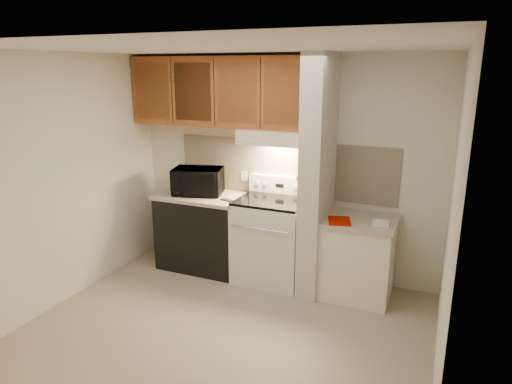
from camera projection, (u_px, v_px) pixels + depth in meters
The scene contains 50 objects.
floor at pixel (226, 329), 4.23m from camera, with size 3.60×3.60×0.00m, color tan.
ceiling at pixel (221, 47), 3.57m from camera, with size 3.60×3.60×0.00m, color white.
wall_back at pixel (283, 167), 5.23m from camera, with size 3.60×0.02×2.50m, color beige.
wall_left at pixel (64, 181), 4.58m from camera, with size 0.02×3.00×2.50m, color beige.
wall_right at pixel (451, 228), 3.22m from camera, with size 0.02×3.00×2.50m, color beige.
backsplash at pixel (283, 168), 5.23m from camera, with size 2.60×0.02×0.63m, color beige.
range_body at pixel (272, 241), 5.13m from camera, with size 0.76×0.65×0.92m, color silver.
oven_window at pixel (261, 248), 4.84m from camera, with size 0.50×0.01×0.30m, color black.
oven_handle at pixel (259, 229), 4.75m from camera, with size 0.02×0.02×0.65m, color silver.
cooktop at pixel (272, 201), 5.01m from camera, with size 0.74×0.64×0.03m, color black.
range_backguard at pixel (281, 185), 5.23m from camera, with size 0.76×0.08×0.20m, color silver.
range_display at pixel (280, 185), 5.19m from camera, with size 0.10×0.01×0.04m, color black.
range_knob_left_outer at pixel (257, 183), 5.30m from camera, with size 0.05×0.05×0.02m, color silver.
range_knob_left_inner at pixel (265, 184), 5.26m from camera, with size 0.05×0.05×0.02m, color silver.
range_knob_right_inner at pixel (295, 187), 5.12m from camera, with size 0.05×0.05×0.02m, color silver.
range_knob_right_outer at pixel (303, 188), 5.09m from camera, with size 0.05×0.05×0.02m, color silver.
dishwasher_front at pixel (204, 232), 5.48m from camera, with size 1.00×0.63×0.87m, color black.
left_countertop at pixel (202, 196), 5.36m from camera, with size 1.04×0.67×0.04m, color #B4A591.
spoon_rest at pixel (228, 200), 5.09m from camera, with size 0.19×0.06×0.01m, color black.
teal_jar at pixel (199, 193), 5.25m from camera, with size 0.08×0.08×0.09m, color #245E5D.
outlet at pixel (244, 176), 5.43m from camera, with size 0.08×0.01×0.12m, color #EDE2C8.
microwave at pixel (198, 181), 5.33m from camera, with size 0.56×0.38×0.31m, color black.
partition_pillar at pixel (318, 177), 4.73m from camera, with size 0.22×0.70×2.50m, color beige.
pillar_trim at pixel (307, 171), 4.76m from camera, with size 0.01×0.70×0.04m, color #995226.
knife_strip at pixel (305, 170), 4.71m from camera, with size 0.02×0.42×0.04m, color black.
knife_blade_a at pixel (300, 183), 4.61m from camera, with size 0.01×0.04×0.16m, color silver.
knife_handle_a at pixel (299, 169), 4.55m from camera, with size 0.02×0.02×0.10m, color black.
knife_blade_b at pixel (302, 182), 4.69m from camera, with size 0.01×0.04×0.18m, color silver.
knife_handle_b at pixel (302, 167), 4.62m from camera, with size 0.02×0.02×0.10m, color black.
knife_blade_c at pixel (304, 182), 4.74m from camera, with size 0.01×0.04×0.20m, color silver.
knife_handle_c at pixel (305, 165), 4.71m from camera, with size 0.02×0.02×0.10m, color black.
knife_blade_d at pixel (306, 178), 4.81m from camera, with size 0.01×0.04×0.16m, color silver.
knife_handle_d at pixel (307, 164), 4.79m from camera, with size 0.02×0.02×0.10m, color black.
knife_blade_e at pixel (309, 177), 4.89m from camera, with size 0.01×0.04×0.18m, color silver.
knife_handle_e at pixel (309, 163), 4.84m from camera, with size 0.02×0.02×0.10m, color black.
oven_mitt at pixel (310, 177), 4.94m from camera, with size 0.03×0.11×0.25m, color gray.
right_cab_base at pixel (358, 259), 4.78m from camera, with size 0.70×0.60×0.81m, color #EDE2C8.
right_countertop at pixel (360, 221), 4.66m from camera, with size 0.74×0.64×0.04m, color #B4A591.
red_folder at pixel (339, 221), 4.59m from camera, with size 0.22×0.30×0.01m, color #9C0D00.
white_box at pixel (381, 223), 4.48m from camera, with size 0.16×0.10×0.04m, color white.
range_hood at pixel (277, 137), 4.94m from camera, with size 0.78×0.44×0.15m, color #EDE2C8.
hood_lip at pixel (270, 144), 4.76m from camera, with size 0.78×0.04×0.06m, color #EDE2C8.
upper_cabinets at pixel (221, 92), 5.12m from camera, with size 2.18×0.33×0.77m, color #995226.
cab_door_a at pixel (152, 91), 5.28m from camera, with size 0.46×0.01×0.63m, color #995226.
cab_gap_a at pixel (172, 92), 5.18m from camera, with size 0.01×0.01×0.73m, color black.
cab_door_b at pixel (193, 92), 5.08m from camera, with size 0.46×0.01×0.63m, color #995226.
cab_gap_b at pixel (214, 93), 4.97m from camera, with size 0.01×0.01×0.73m, color black.
cab_door_c at pixel (237, 93), 4.87m from camera, with size 0.46×0.01×0.63m, color #995226.
cab_gap_c at pixel (260, 94), 4.77m from camera, with size 0.01×0.01×0.73m, color black.
cab_door_d at pixel (285, 94), 4.67m from camera, with size 0.46×0.01×0.63m, color #995226.
Camera 1 is at (1.72, -3.34, 2.34)m, focal length 32.00 mm.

